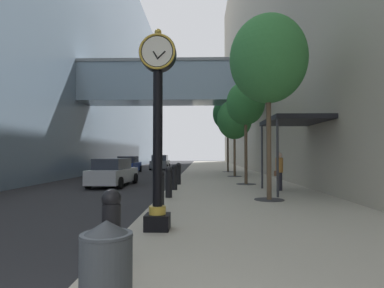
% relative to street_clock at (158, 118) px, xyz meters
% --- Properties ---
extents(ground_plane, '(110.00, 110.00, 0.00)m').
position_rel_street_clock_xyz_m(ground_plane, '(-0.71, 21.73, -2.66)').
color(ground_plane, '#262628').
rests_on(ground_plane, ground).
extents(sidewalk_right, '(7.04, 80.00, 0.14)m').
position_rel_street_clock_xyz_m(sidewalk_right, '(2.81, 24.73, -2.59)').
color(sidewalk_right, '#ADA593').
rests_on(sidewalk_right, ground).
extents(building_block_left, '(24.54, 80.00, 26.55)m').
position_rel_street_clock_xyz_m(building_block_left, '(-13.30, 24.68, 10.57)').
color(building_block_left, slate).
rests_on(building_block_left, ground).
extents(building_block_right, '(9.00, 80.00, 33.28)m').
position_rel_street_clock_xyz_m(building_block_right, '(10.84, 24.73, 13.98)').
color(building_block_right, '#A89E89').
rests_on(building_block_right, ground).
extents(street_clock, '(0.84, 0.55, 4.59)m').
position_rel_street_clock_xyz_m(street_clock, '(0.00, 0.00, 0.00)').
color(street_clock, black).
rests_on(street_clock, sidewalk_right).
extents(bollard_nearest, '(0.28, 0.28, 1.22)m').
position_rel_street_clock_xyz_m(bollard_nearest, '(-0.29, -2.67, -1.89)').
color(bollard_nearest, black).
rests_on(bollard_nearest, sidewalk_right).
extents(bollard_third, '(0.28, 0.28, 1.22)m').
position_rel_street_clock_xyz_m(bollard_third, '(-0.29, 2.61, -1.89)').
color(bollard_third, black).
rests_on(bollard_third, sidewalk_right).
extents(bollard_fourth, '(0.28, 0.28, 1.22)m').
position_rel_street_clock_xyz_m(bollard_fourth, '(-0.29, 5.26, -1.89)').
color(bollard_fourth, black).
rests_on(bollard_fourth, sidewalk_right).
extents(bollard_fifth, '(0.28, 0.28, 1.22)m').
position_rel_street_clock_xyz_m(bollard_fifth, '(-0.29, 7.90, -1.89)').
color(bollard_fifth, black).
rests_on(bollard_fifth, sidewalk_right).
extents(bollard_sixth, '(0.28, 0.28, 1.22)m').
position_rel_street_clock_xyz_m(bollard_sixth, '(-0.29, 10.54, -1.89)').
color(bollard_sixth, black).
rests_on(bollard_sixth, sidewalk_right).
extents(street_tree_near, '(2.90, 2.90, 6.95)m').
position_rel_street_clock_xyz_m(street_tree_near, '(3.52, 4.72, 2.75)').
color(street_tree_near, '#333335').
rests_on(street_tree_near, sidewalk_right).
extents(street_tree_mid_near, '(2.17, 2.17, 5.85)m').
position_rel_street_clock_xyz_m(street_tree_mid_near, '(3.52, 10.81, 2.04)').
color(street_tree_mid_near, '#333335').
rests_on(street_tree_mid_near, sidewalk_right).
extents(street_tree_mid_far, '(2.64, 2.64, 5.87)m').
position_rel_street_clock_xyz_m(street_tree_mid_far, '(3.52, 16.90, 1.80)').
color(street_tree_mid_far, '#333335').
rests_on(street_tree_mid_far, sidewalk_right).
extents(street_tree_far, '(2.85, 2.85, 7.20)m').
position_rel_street_clock_xyz_m(street_tree_far, '(3.52, 22.99, 3.02)').
color(street_tree_far, '#333335').
rests_on(street_tree_far, sidewalk_right).
extents(trash_bin, '(0.53, 0.53, 1.05)m').
position_rel_street_clock_xyz_m(trash_bin, '(0.05, -3.99, -1.99)').
color(trash_bin, '#383D42').
rests_on(trash_bin, sidewalk_right).
extents(pedestrian_walking, '(0.51, 0.50, 1.79)m').
position_rel_street_clock_xyz_m(pedestrian_walking, '(4.64, 7.76, -1.57)').
color(pedestrian_walking, '#23232D').
rests_on(pedestrian_walking, sidewalk_right).
extents(storefront_awning, '(2.40, 3.60, 3.30)m').
position_rel_street_clock_xyz_m(storefront_awning, '(5.10, 7.07, 0.62)').
color(storefront_awning, black).
rests_on(storefront_awning, sidewalk_right).
extents(car_blue_near, '(2.08, 4.73, 1.62)m').
position_rel_street_clock_xyz_m(car_blue_near, '(-6.07, 23.36, -1.88)').
color(car_blue_near, navy).
rests_on(car_blue_near, ground).
extents(car_silver_mid, '(2.07, 4.73, 1.58)m').
position_rel_street_clock_xyz_m(car_silver_mid, '(-4.08, 10.94, -1.89)').
color(car_silver_mid, '#B7BABF').
rests_on(car_silver_mid, ground).
extents(car_grey_far, '(2.22, 4.69, 1.72)m').
position_rel_street_clock_xyz_m(car_grey_far, '(-3.87, 29.95, -1.83)').
color(car_grey_far, slate).
rests_on(car_grey_far, ground).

